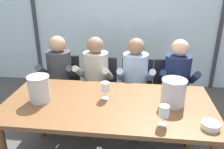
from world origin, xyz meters
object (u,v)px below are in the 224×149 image
person_pale_blue_shirt (135,79)px  person_navy_polo (177,81)px  dining_table (108,109)px  wine_glass_center_pour (164,112)px  ice_bucket_secondary (39,88)px  person_charcoal_jacket (59,76)px  wine_glass_near_bucket (179,83)px  chair_center (136,87)px  person_beige_jumper (95,77)px  chair_right_of_center (170,88)px  chair_near_curtain (64,83)px  chair_left_of_center (101,85)px  wine_glass_by_left_taster (105,88)px  tasting_bowl (211,125)px  ice_bucket_primary (173,92)px

person_pale_blue_shirt → person_navy_polo: 0.52m
person_navy_polo → dining_table: bearing=-133.1°
dining_table → wine_glass_center_pour: size_ratio=11.53×
ice_bucket_secondary → person_charcoal_jacket: bearing=97.1°
ice_bucket_secondary → wine_glass_near_bucket: (1.36, 0.32, -0.01)m
chair_center → person_beige_jumper: (-0.54, -0.14, 0.17)m
chair_right_of_center → chair_near_curtain: bearing=173.8°
chair_left_of_center → wine_glass_by_left_taster: 0.91m
chair_left_of_center → tasting_bowl: size_ratio=5.92×
person_pale_blue_shirt → person_charcoal_jacket: bearing=177.0°
person_pale_blue_shirt → wine_glass_by_left_taster: bearing=-115.6°
chair_near_curtain → person_beige_jumper: person_beige_jumper is taller
chair_center → wine_glass_by_left_taster: wine_glass_by_left_taster is taller
chair_right_of_center → person_beige_jumper: person_beige_jumper is taller
ice_bucket_primary → tasting_bowl: (0.25, -0.36, -0.11)m
chair_left_of_center → tasting_bowl: chair_left_of_center is taller
chair_right_of_center → chair_left_of_center: bearing=174.1°
person_beige_jumper → person_navy_polo: same height
dining_table → wine_glass_by_left_taster: bearing=112.8°
person_charcoal_jacket → person_beige_jumper: bearing=-4.3°
dining_table → wine_glass_center_pour: bearing=-31.9°
dining_table → wine_glass_center_pour: 0.61m
dining_table → person_pale_blue_shirt: 0.80m
person_pale_blue_shirt → ice_bucket_primary: (0.37, -0.72, 0.20)m
person_charcoal_jacket → person_navy_polo: 1.52m
tasting_bowl → person_navy_polo: bearing=95.3°
dining_table → tasting_bowl: (0.86, -0.31, 0.10)m
chair_near_curtain → chair_right_of_center: same height
person_pale_blue_shirt → ice_bucket_secondary: size_ratio=4.61×
chair_center → tasting_bowl: chair_center is taller
person_navy_polo → ice_bucket_primary: 0.76m
dining_table → person_pale_blue_shirt: (0.25, 0.76, 0.01)m
chair_right_of_center → chair_center: bearing=175.4°
dining_table → person_beige_jumper: person_beige_jumper is taller
chair_near_curtain → person_pale_blue_shirt: person_pale_blue_shirt is taller
person_navy_polo → tasting_bowl: (0.10, -1.07, 0.09)m
chair_right_of_center → person_navy_polo: (0.06, -0.16, 0.17)m
person_beige_jumper → ice_bucket_secondary: size_ratio=4.61×
chair_near_curtain → chair_center: size_ratio=1.00×
ice_bucket_primary → wine_glass_by_left_taster: (-0.65, 0.04, -0.01)m
ice_bucket_primary → wine_glass_near_bucket: size_ratio=1.46×
chair_center → wine_glass_center_pour: wine_glass_center_pour is taller
ice_bucket_primary → dining_table: bearing=-176.0°
person_beige_jumper → tasting_bowl: bearing=-37.8°
ice_bucket_secondary → tasting_bowl: size_ratio=1.76×
person_beige_jumper → ice_bucket_secondary: bearing=-110.2°
person_charcoal_jacket → tasting_bowl: person_charcoal_jacket is taller
ice_bucket_secondary → dining_table: bearing=3.1°
chair_right_of_center → person_pale_blue_shirt: (-0.46, -0.16, 0.17)m
chair_center → person_pale_blue_shirt: 0.22m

